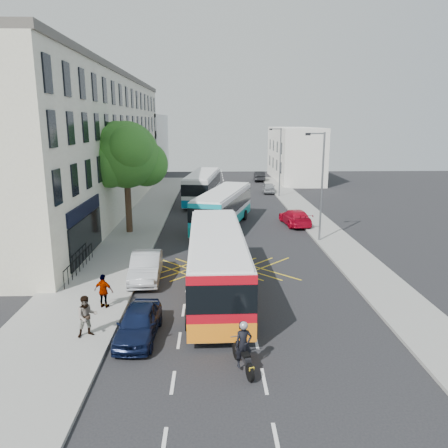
{
  "coord_description": "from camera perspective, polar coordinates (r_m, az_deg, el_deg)",
  "views": [
    {
      "loc": [
        -1.8,
        -19.59,
        8.87
      ],
      "look_at": [
        -1.0,
        8.78,
        2.2
      ],
      "focal_mm": 35.0,
      "sensor_mm": 36.0,
      "label": 1
    }
  ],
  "objects": [
    {
      "name": "distant_car_silver",
      "position": [
        56.09,
        5.89,
        4.73
      ],
      "size": [
        1.89,
        3.94,
        1.3
      ],
      "primitive_type": "imported",
      "rotation": [
        0.0,
        0.0,
        3.05
      ],
      "color": "#929598",
      "rests_on": "ground"
    },
    {
      "name": "distant_car_grey",
      "position": [
        60.89,
        -2.71,
        5.46
      ],
      "size": [
        2.77,
        4.95,
        1.31
      ],
      "primitive_type": "imported",
      "rotation": [
        0.0,
        0.0,
        -0.13
      ],
      "color": "#393C40",
      "rests_on": "ground"
    },
    {
      "name": "lamp_near",
      "position": [
        32.87,
        12.53,
        5.48
      ],
      "size": [
        1.45,
        0.15,
        8.0
      ],
      "color": "slate",
      "rests_on": "pavement_right"
    },
    {
      "name": "pavement_left",
      "position": [
        36.32,
        -12.21,
        -1.09
      ],
      "size": [
        5.0,
        70.0,
        0.15
      ],
      "primitive_type": "cube",
      "color": "gray",
      "rests_on": "ground"
    },
    {
      "name": "ground",
      "position": [
        21.59,
        3.37,
        -11.07
      ],
      "size": [
        120.0,
        120.0,
        0.0
      ],
      "primitive_type": "plane",
      "color": "black",
      "rests_on": "ground"
    },
    {
      "name": "terrace_main",
      "position": [
        45.79,
        -17.34,
        9.99
      ],
      "size": [
        8.3,
        45.0,
        13.5
      ],
      "color": "beige",
      "rests_on": "ground"
    },
    {
      "name": "lamp_far",
      "position": [
        52.38,
        7.24,
        8.47
      ],
      "size": [
        1.45,
        0.15,
        8.0
      ],
      "color": "slate",
      "rests_on": "pavement_right"
    },
    {
      "name": "bus_near",
      "position": [
        22.68,
        -0.94,
        -5.02
      ],
      "size": [
        3.17,
        12.01,
        3.36
      ],
      "rotation": [
        0.0,
        0.0,
        0.02
      ],
      "color": "silver",
      "rests_on": "ground"
    },
    {
      "name": "bus_far",
      "position": [
        49.22,
        -2.8,
        4.9
      ],
      "size": [
        4.12,
        12.08,
        3.33
      ],
      "rotation": [
        0.0,
        0.0,
        -0.12
      ],
      "color": "silver",
      "rests_on": "ground"
    },
    {
      "name": "pedestrian_near",
      "position": [
        19.27,
        -17.48,
        -11.41
      ],
      "size": [
        1.06,
        0.97,
        1.77
      ],
      "primitive_type": "imported",
      "rotation": [
        0.0,
        0.0,
        0.44
      ],
      "color": "gray",
      "rests_on": "pavement_left"
    },
    {
      "name": "street_tree",
      "position": [
        35.3,
        -12.73,
        8.72
      ],
      "size": [
        6.3,
        5.7,
        8.8
      ],
      "color": "#382619",
      "rests_on": "pavement_left"
    },
    {
      "name": "terrace_far",
      "position": [
        75.68,
        -11.07,
        10.06
      ],
      "size": [
        8.0,
        20.0,
        10.0
      ],
      "primitive_type": "cube",
      "color": "silver",
      "rests_on": "ground"
    },
    {
      "name": "pedestrian_far",
      "position": [
        21.86,
        -15.43,
        -8.43
      ],
      "size": [
        1.05,
        0.66,
        1.66
      ],
      "primitive_type": "imported",
      "rotation": [
        0.0,
        0.0,
        2.86
      ],
      "color": "gray",
      "rests_on": "pavement_left"
    },
    {
      "name": "parked_car_blue",
      "position": [
        19.02,
        -11.11,
        -12.57
      ],
      "size": [
        1.76,
        4.03,
        1.35
      ],
      "primitive_type": "imported",
      "rotation": [
        0.0,
        0.0,
        -0.04
      ],
      "color": "black",
      "rests_on": "ground"
    },
    {
      "name": "motorbike",
      "position": [
        16.44,
        2.53,
        -15.79
      ],
      "size": [
        0.82,
        2.12,
        1.92
      ],
      "rotation": [
        0.0,
        0.0,
        0.26
      ],
      "color": "black",
      "rests_on": "ground"
    },
    {
      "name": "railings",
      "position": [
        27.36,
        -18.39,
        -4.81
      ],
      "size": [
        0.08,
        5.6,
        1.14
      ],
      "primitive_type": null,
      "color": "black",
      "rests_on": "pavement_left"
    },
    {
      "name": "bus_mid",
      "position": [
        37.41,
        -0.11,
        2.13
      ],
      "size": [
        5.58,
        11.56,
        3.17
      ],
      "rotation": [
        0.0,
        0.0,
        -0.28
      ],
      "color": "silver",
      "rests_on": "ground"
    },
    {
      "name": "parked_car_silver",
      "position": [
        25.5,
        -10.15,
        -5.51
      ],
      "size": [
        1.85,
        4.75,
        1.54
      ],
      "primitive_type": "imported",
      "rotation": [
        0.0,
        0.0,
        0.05
      ],
      "color": "#A0A2A7",
      "rests_on": "ground"
    },
    {
      "name": "building_right",
      "position": [
        68.97,
        9.19,
        9.01
      ],
      "size": [
        6.0,
        18.0,
        8.0
      ],
      "primitive_type": "cube",
      "color": "silver",
      "rests_on": "ground"
    },
    {
      "name": "distant_car_dark",
      "position": [
        67.46,
        4.63,
        6.27
      ],
      "size": [
        1.79,
        4.59,
        1.49
      ],
      "primitive_type": "imported",
      "rotation": [
        0.0,
        0.0,
        3.09
      ],
      "color": "black",
      "rests_on": "ground"
    },
    {
      "name": "pavement_right",
      "position": [
        36.89,
        13.03,
        -0.92
      ],
      "size": [
        3.0,
        70.0,
        0.15
      ],
      "primitive_type": "cube",
      "color": "gray",
      "rests_on": "ground"
    },
    {
      "name": "red_hatchback",
      "position": [
        38.77,
        9.27,
        0.88
      ],
      "size": [
        2.47,
        4.99,
        1.39
      ],
      "primitive_type": "imported",
      "rotation": [
        0.0,
        0.0,
        3.25
      ],
      "color": "#BA0721",
      "rests_on": "ground"
    }
  ]
}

